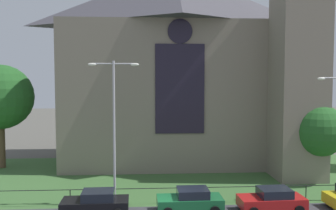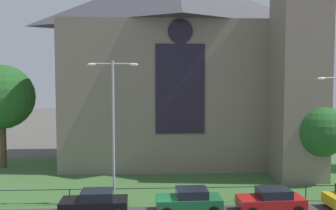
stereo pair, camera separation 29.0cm
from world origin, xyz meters
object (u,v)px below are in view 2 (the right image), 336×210
object	(u,v)px
church_building	(183,63)
tree_right_near	(319,131)
streetlamp_near	(113,116)
parked_car_red	(271,200)
parked_car_black	(95,202)
parked_car_green	(189,200)
tree_left_far	(2,97)

from	to	relation	value
church_building	tree_right_near	world-z (taller)	church_building
streetlamp_near	parked_car_red	distance (m)	11.68
church_building	parked_car_black	world-z (taller)	church_building
parked_car_green	parked_car_red	xyz separation A→B (m)	(5.29, -0.25, 0.00)
tree_left_far	parked_car_green	bearing A→B (deg)	-37.76
church_building	parked_car_black	distance (m)	19.18
parked_car_black	parked_car_green	size ratio (longest dim) A/B	1.00
tree_left_far	parked_car_green	xyz separation A→B (m)	(16.78, -13.00, -6.11)
tree_left_far	parked_car_red	bearing A→B (deg)	-30.98
parked_car_green	parked_car_red	world-z (taller)	same
streetlamp_near	parked_car_green	bearing A→B (deg)	-16.54
church_building	streetlamp_near	world-z (taller)	church_building
streetlamp_near	parked_car_green	world-z (taller)	streetlamp_near
church_building	parked_car_black	bearing A→B (deg)	-114.83
church_building	parked_car_green	bearing A→B (deg)	-93.70
parked_car_black	parked_car_green	distance (m)	6.02
church_building	parked_car_black	size ratio (longest dim) A/B	6.13
tree_right_near	parked_car_black	world-z (taller)	tree_right_near
tree_left_far	tree_right_near	size ratio (longest dim) A/B	1.54
church_building	tree_right_near	size ratio (longest dim) A/B	4.01
tree_right_near	parked_car_red	size ratio (longest dim) A/B	1.52
parked_car_black	tree_left_far	bearing A→B (deg)	-51.89
streetlamp_near	parked_car_black	bearing A→B (deg)	-123.73
tree_left_far	tree_right_near	xyz separation A→B (m)	(28.30, -6.57, -2.58)
church_building	parked_car_red	distance (m)	18.49
tree_left_far	tree_right_near	world-z (taller)	tree_left_far
church_building	tree_left_far	bearing A→B (deg)	-173.56
tree_left_far	streetlamp_near	xyz separation A→B (m)	(11.81, -11.52, -0.79)
church_building	parked_car_red	bearing A→B (deg)	-74.19
parked_car_black	parked_car_green	world-z (taller)	same
tree_right_near	parked_car_green	size ratio (longest dim) A/B	1.53
parked_car_red	parked_car_black	bearing A→B (deg)	-2.99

